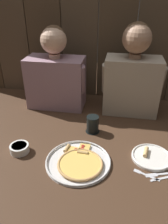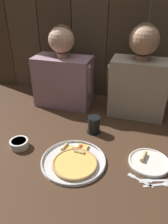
{
  "view_description": "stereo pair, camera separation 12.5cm",
  "coord_description": "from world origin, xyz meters",
  "views": [
    {
      "loc": [
        0.19,
        -0.97,
        0.8
      ],
      "look_at": [
        0.0,
        0.1,
        0.18
      ],
      "focal_mm": 35.47,
      "sensor_mm": 36.0,
      "label": 1
    },
    {
      "loc": [
        0.31,
        -0.94,
        0.8
      ],
      "look_at": [
        0.0,
        0.1,
        0.18
      ],
      "focal_mm": 35.47,
      "sensor_mm": 36.0,
      "label": 2
    }
  ],
  "objects": [
    {
      "name": "table_knife",
      "position": [
        0.42,
        -0.13,
        0.0
      ],
      "size": [
        0.15,
        0.06,
        0.01
      ],
      "color": "silver",
      "rests_on": "ground"
    },
    {
      "name": "ground_plane",
      "position": [
        0.0,
        0.0,
        0.0
      ],
      "size": [
        3.2,
        3.2,
        0.0
      ],
      "primitive_type": "plane",
      "color": "#422B1C"
    },
    {
      "name": "drinking_glass",
      "position": [
        0.04,
        0.18,
        0.05
      ],
      "size": [
        0.09,
        0.09,
        0.11
      ],
      "color": "black",
      "rests_on": "ground"
    },
    {
      "name": "pizza_tray",
      "position": [
        0.02,
        -0.12,
        0.01
      ],
      "size": [
        0.34,
        0.34,
        0.03
      ],
      "color": "silver",
      "rests_on": "ground"
    },
    {
      "name": "table_spoon",
      "position": [
        0.46,
        -0.15,
        0.0
      ],
      "size": [
        0.14,
        0.08,
        0.01
      ],
      "color": "silver",
      "rests_on": "ground"
    },
    {
      "name": "diner_left",
      "position": [
        -0.27,
        0.49,
        0.26
      ],
      "size": [
        0.45,
        0.22,
        0.58
      ],
      "color": "gray",
      "rests_on": "ground"
    },
    {
      "name": "dipping_bowl",
      "position": [
        -0.33,
        -0.09,
        0.02
      ],
      "size": [
        0.1,
        0.1,
        0.04
      ],
      "color": "white",
      "rests_on": "ground"
    },
    {
      "name": "table_fork",
      "position": [
        0.35,
        -0.15,
        0.0
      ],
      "size": [
        0.13,
        0.07,
        0.01
      ],
      "color": "silver",
      "rests_on": "ground"
    },
    {
      "name": "diner_right",
      "position": [
        0.27,
        0.49,
        0.28
      ],
      "size": [
        0.41,
        0.21,
        0.61
      ],
      "color": "#B2A38E",
      "rests_on": "ground"
    },
    {
      "name": "wooden_backdrop_wall",
      "position": [
        -0.0,
        0.72,
        0.7
      ],
      "size": [
        2.19,
        0.03,
        1.4
      ],
      "color": "#473524",
      "rests_on": "ground"
    },
    {
      "name": "dinner_plate",
      "position": [
        0.39,
        -0.02,
        0.01
      ],
      "size": [
        0.21,
        0.21,
        0.03
      ],
      "color": "white",
      "rests_on": "ground"
    }
  ]
}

